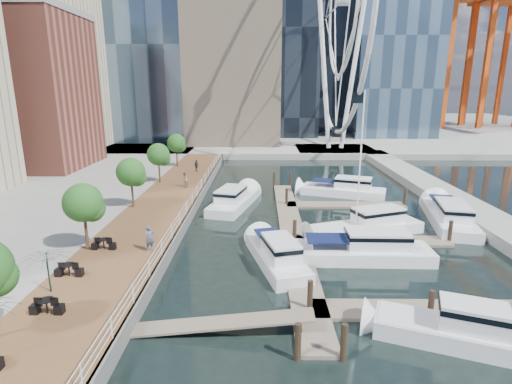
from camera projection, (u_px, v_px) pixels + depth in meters
name	position (u px, v px, depth m)	size (l,w,h in m)	color
ground	(254.00, 292.00, 23.43)	(520.00, 520.00, 0.00)	black
boardwalk	(162.00, 209.00, 37.92)	(6.00, 60.00, 1.00)	brown
seawall	(194.00, 209.00, 37.89)	(0.25, 60.00, 1.00)	#595954
land_far	(260.00, 126.00, 122.02)	(200.00, 114.00, 1.00)	gray
breakwater	(445.00, 196.00, 42.43)	(4.00, 60.00, 1.00)	gray
pier	(335.00, 151.00, 73.47)	(14.00, 12.00, 1.00)	gray
railing	(192.00, 199.00, 37.63)	(0.10, 60.00, 1.05)	white
floating_docks	(353.00, 228.00, 32.87)	(16.00, 34.00, 2.60)	#6D6051
ferris_wheel	(342.00, 1.00, 67.08)	(5.80, 45.60, 47.80)	white
port_cranes	(504.00, 57.00, 110.21)	(40.00, 52.00, 38.00)	#D84C14
street_trees	(131.00, 172.00, 36.03)	(2.60, 42.60, 4.60)	#3F2B1C
cafe_tables	(59.00, 287.00, 21.27)	(2.50, 13.70, 0.74)	black
yacht_foreground	(358.00, 259.00, 27.98)	(2.92, 10.90, 2.15)	silver
pedestrian_near	(150.00, 238.00, 26.70)	(0.64, 0.42, 1.76)	#444E5B
pedestrian_mid	(185.00, 180.00, 44.09)	(0.83, 0.65, 1.71)	gray
pedestrian_far	(197.00, 166.00, 52.47)	(0.91, 0.38, 1.55)	#333740
moored_yachts	(354.00, 229.00, 33.93)	(24.79, 32.09, 11.50)	white
cafe_seating	(4.00, 310.00, 17.36)	(3.78, 8.97, 2.61)	#103C14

